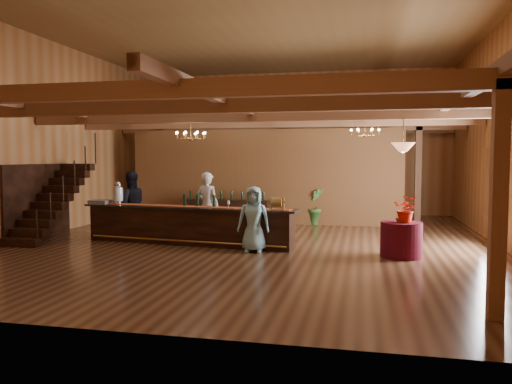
% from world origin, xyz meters
% --- Properties ---
extents(floor, '(14.00, 14.00, 0.00)m').
position_xyz_m(floor, '(0.00, 0.00, 0.00)').
color(floor, brown).
rests_on(floor, ground).
extents(ceiling, '(14.00, 14.00, 0.00)m').
position_xyz_m(ceiling, '(0.00, 0.00, 5.50)').
color(ceiling, olive).
rests_on(ceiling, wall_back).
extents(wall_back, '(12.00, 0.10, 5.50)m').
position_xyz_m(wall_back, '(0.00, 7.00, 2.75)').
color(wall_back, '#B07946').
rests_on(wall_back, floor).
extents(wall_front, '(12.00, 0.10, 5.50)m').
position_xyz_m(wall_front, '(0.00, -7.00, 2.75)').
color(wall_front, '#B07946').
rests_on(wall_front, floor).
extents(wall_left, '(0.10, 14.00, 5.50)m').
position_xyz_m(wall_left, '(-6.00, 0.00, 2.75)').
color(wall_left, '#B07946').
rests_on(wall_left, floor).
extents(wall_right, '(0.10, 14.00, 5.50)m').
position_xyz_m(wall_right, '(6.00, 0.00, 2.75)').
color(wall_right, '#B07946').
rests_on(wall_right, floor).
extents(beam_grid, '(11.90, 13.90, 0.39)m').
position_xyz_m(beam_grid, '(0.00, 0.51, 3.24)').
color(beam_grid, brown).
rests_on(beam_grid, wall_left).
extents(support_posts, '(9.20, 10.20, 3.20)m').
position_xyz_m(support_posts, '(0.00, -0.50, 1.60)').
color(support_posts, brown).
rests_on(support_posts, floor).
extents(partition_wall, '(9.00, 0.18, 3.10)m').
position_xyz_m(partition_wall, '(-0.50, 3.50, 1.55)').
color(partition_wall, brown).
rests_on(partition_wall, floor).
extents(window_right_back, '(0.12, 1.05, 1.75)m').
position_xyz_m(window_right_back, '(5.95, 1.00, 1.55)').
color(window_right_back, white).
rests_on(window_right_back, wall_right).
extents(staircase, '(1.00, 2.80, 2.00)m').
position_xyz_m(staircase, '(-5.45, -0.74, 1.00)').
color(staircase, '#3C1D12').
rests_on(staircase, floor).
extents(backroom_boxes, '(4.10, 0.60, 1.10)m').
position_xyz_m(backroom_boxes, '(-0.29, 5.50, 0.53)').
color(backroom_boxes, '#3C1D12').
rests_on(backroom_boxes, floor).
extents(tasting_bar, '(5.74, 1.37, 0.96)m').
position_xyz_m(tasting_bar, '(-1.56, -0.79, 0.48)').
color(tasting_bar, '#3C1D12').
rests_on(tasting_bar, floor).
extents(beverage_dispenser, '(0.26, 0.26, 0.60)m').
position_xyz_m(beverage_dispenser, '(-3.62, -0.51, 1.24)').
color(beverage_dispenser, silver).
rests_on(beverage_dispenser, tasting_bar).
extents(glass_rack_tray, '(0.50, 0.50, 0.10)m').
position_xyz_m(glass_rack_tray, '(-4.10, -0.54, 1.00)').
color(glass_rack_tray, gray).
rests_on(glass_rack_tray, tasting_bar).
extents(raffle_drum, '(0.34, 0.24, 0.30)m').
position_xyz_m(raffle_drum, '(0.77, -1.11, 1.12)').
color(raffle_drum, olive).
rests_on(raffle_drum, tasting_bar).
extents(bar_bottle_0, '(0.07, 0.07, 0.30)m').
position_xyz_m(bar_bottle_0, '(-1.69, -0.67, 1.10)').
color(bar_bottle_0, black).
rests_on(bar_bottle_0, tasting_bar).
extents(bar_bottle_1, '(0.07, 0.07, 0.30)m').
position_xyz_m(bar_bottle_1, '(-1.34, -0.71, 1.10)').
color(bar_bottle_1, black).
rests_on(bar_bottle_1, tasting_bar).
extents(bar_bottle_2, '(0.07, 0.07, 0.30)m').
position_xyz_m(bar_bottle_2, '(-0.89, -0.76, 1.10)').
color(bar_bottle_2, black).
rests_on(bar_bottle_2, tasting_bar).
extents(backbar_shelf, '(2.87, 0.60, 0.80)m').
position_xyz_m(backbar_shelf, '(-1.61, 3.00, 0.40)').
color(backbar_shelf, '#3C1D12').
rests_on(backbar_shelf, floor).
extents(round_table, '(0.89, 0.89, 0.77)m').
position_xyz_m(round_table, '(3.57, -1.39, 0.39)').
color(round_table, '#440710').
rests_on(round_table, floor).
extents(chandelier_left, '(0.80, 0.80, 0.60)m').
position_xyz_m(chandelier_left, '(-1.65, -0.30, 2.75)').
color(chandelier_left, gold).
rests_on(chandelier_left, beam_grid).
extents(chandelier_right, '(0.80, 0.80, 0.46)m').
position_xyz_m(chandelier_right, '(2.77, 1.79, 2.89)').
color(chandelier_right, gold).
rests_on(chandelier_right, beam_grid).
extents(pendant_lamp, '(0.52, 0.52, 0.90)m').
position_xyz_m(pendant_lamp, '(3.57, -1.39, 2.40)').
color(pendant_lamp, gold).
rests_on(pendant_lamp, beam_grid).
extents(bartender, '(0.74, 0.57, 1.80)m').
position_xyz_m(bartender, '(-1.27, -0.10, 0.90)').
color(bartender, silver).
rests_on(bartender, floor).
extents(staff_second, '(1.11, 1.05, 1.80)m').
position_xyz_m(staff_second, '(-3.49, -0.06, 0.90)').
color(staff_second, black).
rests_on(staff_second, floor).
extents(guest, '(0.77, 0.53, 1.52)m').
position_xyz_m(guest, '(0.28, -1.48, 0.76)').
color(guest, '#8ECFDD').
rests_on(guest, floor).
extents(floor_plant, '(0.66, 0.54, 1.17)m').
position_xyz_m(floor_plant, '(1.28, 3.55, 0.59)').
color(floor_plant, '#3F792F').
rests_on(floor_plant, floor).
extents(table_flowers, '(0.61, 0.56, 0.60)m').
position_xyz_m(table_flowers, '(3.66, -1.47, 1.07)').
color(table_flowers, red).
rests_on(table_flowers, round_table).
extents(table_vase, '(0.20, 0.20, 0.32)m').
position_xyz_m(table_vase, '(3.54, -1.39, 0.93)').
color(table_vase, gold).
rests_on(table_vase, round_table).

